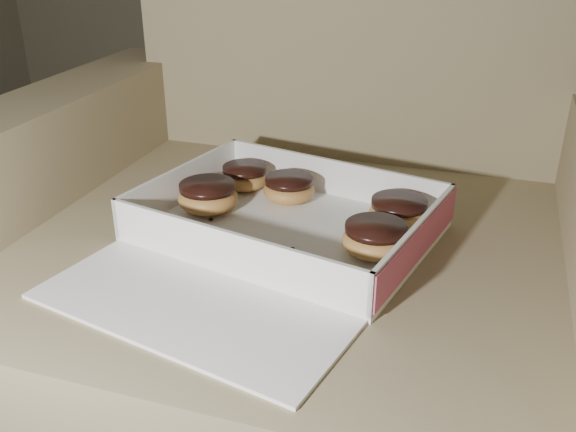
# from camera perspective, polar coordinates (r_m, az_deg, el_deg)

# --- Properties ---
(armchair) EXTENTS (0.99, 0.84, 1.03)m
(armchair) POSITION_cam_1_polar(r_m,az_deg,el_deg) (1.05, 1.82, -6.38)
(armchair) COLOR #8C7C59
(armchair) RESTS_ON floor
(bakery_box) EXTENTS (0.47, 0.52, 0.07)m
(bakery_box) POSITION_cam_1_polar(r_m,az_deg,el_deg) (0.88, -1.18, -1.91)
(bakery_box) COLOR white
(bakery_box) RESTS_ON armchair
(donut_a) EXTENTS (0.09, 0.09, 0.04)m
(donut_a) POSITION_cam_1_polar(r_m,az_deg,el_deg) (0.96, -7.14, 1.75)
(donut_a) COLOR #C18443
(donut_a) RESTS_ON bakery_box
(donut_b) EXTENTS (0.08, 0.08, 0.04)m
(donut_b) POSITION_cam_1_polar(r_m,az_deg,el_deg) (0.92, 9.81, 0.33)
(donut_b) COLOR #C18443
(donut_b) RESTS_ON bakery_box
(donut_c) EXTENTS (0.08, 0.08, 0.04)m
(donut_c) POSITION_cam_1_polar(r_m,az_deg,el_deg) (0.99, 0.08, 2.47)
(donut_c) COLOR #C18443
(donut_c) RESTS_ON bakery_box
(donut_d) EXTENTS (0.09, 0.09, 0.04)m
(donut_d) POSITION_cam_1_polar(r_m,az_deg,el_deg) (0.84, 7.79, -2.01)
(donut_d) COLOR #C18443
(donut_d) RESTS_ON bakery_box
(donut_e) EXTENTS (0.08, 0.08, 0.04)m
(donut_e) POSITION_cam_1_polar(r_m,az_deg,el_deg) (1.04, -3.85, 3.53)
(donut_e) COLOR #C18443
(donut_e) RESTS_ON bakery_box
(crumb_a) EXTENTS (0.01, 0.01, 0.00)m
(crumb_a) POSITION_cam_1_polar(r_m,az_deg,el_deg) (0.85, 0.40, -2.91)
(crumb_a) COLOR black
(crumb_a) RESTS_ON bakery_box
(crumb_b) EXTENTS (0.01, 0.01, 0.00)m
(crumb_b) POSITION_cam_1_polar(r_m,az_deg,el_deg) (0.87, -3.28, -2.50)
(crumb_b) COLOR black
(crumb_b) RESTS_ON bakery_box
(crumb_c) EXTENTS (0.01, 0.01, 0.00)m
(crumb_c) POSITION_cam_1_polar(r_m,az_deg,el_deg) (0.94, -6.87, -0.29)
(crumb_c) COLOR black
(crumb_c) RESTS_ON bakery_box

